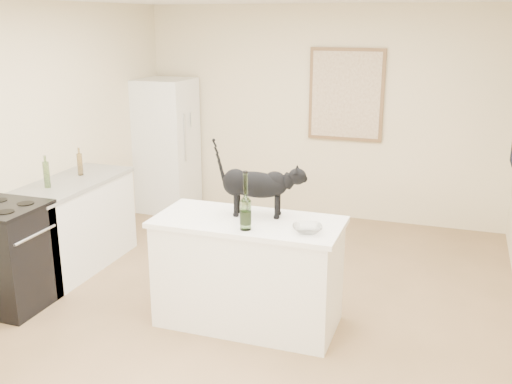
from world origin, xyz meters
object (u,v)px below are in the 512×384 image
object	(u,v)px
black_cat	(256,188)
glass_bowl	(307,229)
wine_bottle	(246,204)
stove	(9,258)
fridge	(166,145)

from	to	relation	value
black_cat	glass_bowl	distance (m)	0.59
black_cat	glass_bowl	bearing A→B (deg)	-35.87
wine_bottle	glass_bowl	size ratio (longest dim) A/B	1.81
black_cat	wine_bottle	world-z (taller)	black_cat
stove	black_cat	size ratio (longest dim) A/B	1.36
fridge	wine_bottle	xyz separation A→B (m)	(2.11, -2.77, 0.25)
black_cat	stove	bearing A→B (deg)	-174.90
fridge	black_cat	xyz separation A→B (m)	(2.07, -2.43, 0.28)
stove	fridge	distance (m)	2.98
stove	glass_bowl	distance (m)	2.62
wine_bottle	stove	bearing A→B (deg)	-175.04
wine_bottle	glass_bowl	bearing A→B (deg)	10.85
stove	black_cat	bearing A→B (deg)	14.09
stove	glass_bowl	xyz separation A→B (m)	(2.57, 0.27, 0.48)
fridge	glass_bowl	distance (m)	3.71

